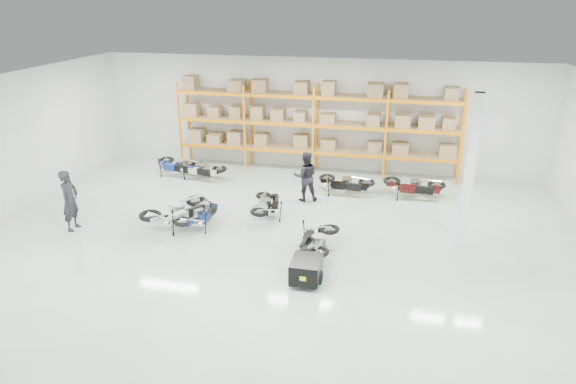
% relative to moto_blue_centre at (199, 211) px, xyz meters
% --- Properties ---
extents(room, '(18.00, 18.00, 18.00)m').
position_rel_moto_blue_centre_xyz_m(room, '(2.63, -0.43, 1.74)').
color(room, silver).
rests_on(room, ground).
extents(pallet_rack, '(11.28, 0.98, 3.62)m').
position_rel_moto_blue_centre_xyz_m(pallet_rack, '(2.63, 6.02, 1.75)').
color(pallet_rack, orange).
rests_on(pallet_rack, ground).
extents(structural_column, '(0.25, 0.25, 4.50)m').
position_rel_moto_blue_centre_xyz_m(structural_column, '(7.83, 0.07, 1.74)').
color(structural_column, white).
rests_on(structural_column, ground).
extents(moto_blue_centre, '(1.01, 1.75, 1.08)m').
position_rel_moto_blue_centre_xyz_m(moto_blue_centre, '(0.00, 0.00, 0.00)').
color(moto_blue_centre, '#07194F').
rests_on(moto_blue_centre, ground).
extents(moto_silver_left, '(1.96, 2.25, 1.31)m').
position_rel_moto_blue_centre_xyz_m(moto_silver_left, '(-0.64, -0.09, 0.11)').
color(moto_silver_left, '#BABBC2').
rests_on(moto_silver_left, ground).
extents(moto_black_far_left, '(1.06, 1.76, 1.08)m').
position_rel_moto_blue_centre_xyz_m(moto_black_far_left, '(1.90, 1.23, -0.00)').
color(moto_black_far_left, black).
rests_on(moto_black_far_left, ground).
extents(moto_touring_right, '(0.98, 1.80, 1.13)m').
position_rel_moto_blue_centre_xyz_m(moto_touring_right, '(3.88, -1.02, 0.02)').
color(moto_touring_right, black).
rests_on(moto_touring_right, ground).
extents(trailer, '(0.82, 1.55, 0.65)m').
position_rel_moto_blue_centre_xyz_m(trailer, '(3.88, -2.62, -0.13)').
color(trailer, black).
rests_on(trailer, ground).
extents(moto_back_a, '(2.00, 1.29, 1.19)m').
position_rel_moto_blue_centre_xyz_m(moto_back_a, '(-2.59, 4.33, 0.05)').
color(moto_back_a, navy).
rests_on(moto_back_a, ground).
extents(moto_back_b, '(1.90, 1.29, 1.13)m').
position_rel_moto_blue_centre_xyz_m(moto_back_b, '(-1.57, 4.16, 0.02)').
color(moto_back_b, silver).
rests_on(moto_back_b, ground).
extents(moto_back_c, '(1.86, 1.07, 1.15)m').
position_rel_moto_blue_centre_xyz_m(moto_back_c, '(4.15, 3.75, 0.03)').
color(moto_back_c, black).
rests_on(moto_back_c, ground).
extents(moto_back_d, '(1.92, 1.02, 1.22)m').
position_rel_moto_blue_centre_xyz_m(moto_back_d, '(6.57, 3.90, 0.06)').
color(moto_back_d, '#380B0B').
rests_on(moto_back_d, ground).
extents(person_left, '(0.49, 0.72, 1.91)m').
position_rel_moto_blue_centre_xyz_m(person_left, '(-3.74, -1.04, 0.44)').
color(person_left, black).
rests_on(person_left, ground).
extents(person_back, '(1.01, 0.87, 1.77)m').
position_rel_moto_blue_centre_xyz_m(person_back, '(2.85, 2.85, 0.37)').
color(person_back, black).
rests_on(person_back, ground).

